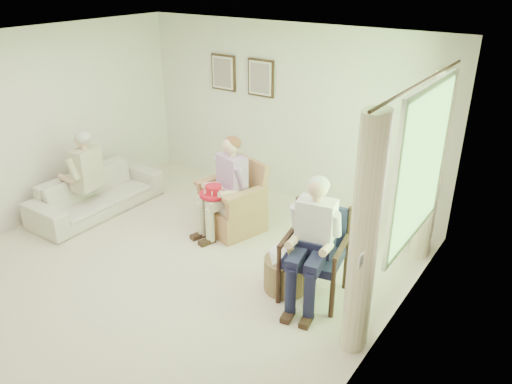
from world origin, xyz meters
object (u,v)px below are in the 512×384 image
at_px(person_dark, 312,234).
at_px(person_sofa, 82,170).
at_px(wicker_armchair, 234,208).
at_px(red_hat, 214,192).
at_px(hatbox, 286,267).
at_px(person_wicker, 227,181).
at_px(wood_armchair, 318,249).
at_px(sofa, 97,193).

bearing_deg(person_dark, person_sofa, 170.52).
bearing_deg(person_sofa, wicker_armchair, 105.02).
height_order(wicker_armchair, red_hat, wicker_armchair).
height_order(red_hat, hatbox, red_hat).
bearing_deg(person_wicker, wicker_armchair, 106.74).
height_order(person_dark, red_hat, person_dark).
xyz_separation_m(wicker_armchair, person_dark, (1.62, -0.81, 0.51)).
bearing_deg(person_sofa, red_hat, 97.28).
relative_size(person_dark, red_hat, 3.73).
relative_size(wood_armchair, red_hat, 2.68).
bearing_deg(wood_armchair, red_hat, 158.52).
height_order(person_sofa, red_hat, person_sofa).
xyz_separation_m(person_dark, red_hat, (-1.69, 0.49, -0.16)).
xyz_separation_m(person_wicker, red_hat, (-0.07, -0.20, -0.10)).
distance_m(sofa, hatbox, 3.28).
bearing_deg(red_hat, wicker_armchair, 77.03).
height_order(sofa, person_dark, person_dark).
distance_m(sofa, red_hat, 1.96).
bearing_deg(hatbox, wood_armchair, 25.74).
xyz_separation_m(person_wicker, person_sofa, (-1.96, -0.76, -0.05)).
height_order(person_wicker, person_dark, person_dark).
relative_size(sofa, red_hat, 5.29).
xyz_separation_m(wood_armchair, person_dark, (0.00, -0.16, 0.27)).
distance_m(wood_armchair, person_sofa, 3.60).
xyz_separation_m(wood_armchair, sofa, (-3.58, -0.06, -0.26)).
bearing_deg(hatbox, person_dark, -3.21).
bearing_deg(wicker_armchair, person_sofa, -138.92).
bearing_deg(person_sofa, person_wicker, 101.88).
bearing_deg(red_hat, hatbox, -18.62).
bearing_deg(person_dark, person_wicker, 146.39).
distance_m(wicker_armchair, red_hat, 0.48).
bearing_deg(sofa, hatbox, -91.45).
height_order(wood_armchair, person_sofa, person_sofa).
relative_size(person_wicker, red_hat, 3.55).
height_order(wicker_armchair, person_sofa, person_sofa).
relative_size(wicker_armchair, red_hat, 2.58).
bearing_deg(person_sofa, person_dark, 81.92).
distance_m(wood_armchair, red_hat, 1.73).
xyz_separation_m(sofa, hatbox, (3.28, -0.08, -0.00)).
height_order(person_sofa, hatbox, person_sofa).
distance_m(sofa, person_wicker, 2.10).
height_order(sofa, hatbox, hatbox).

